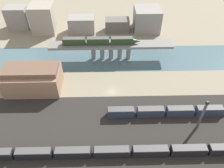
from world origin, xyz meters
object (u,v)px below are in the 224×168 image
Objects in this scene: train_yard_mid at (168,111)px; warehouse_building at (33,79)px; train_on_bridge at (101,41)px; signal_tower at (202,115)px; train_yard_near at (135,151)px.

train_yard_mid is 2.08× the size of warehouse_building.
train_on_bridge is at bearing 124.40° from train_yard_mid.
signal_tower is at bearing -19.24° from warehouse_building.
train_on_bridge reaches higher than train_yard_near.
train_yard_near is (12.57, -58.57, -9.28)m from train_on_bridge.
train_yard_near is at bearing -39.07° from warehouse_building.
train_on_bridge is at bearing 102.11° from train_yard_near.
warehouse_building is at bearing -142.86° from train_on_bridge.
train_yard_mid is 13.30m from signal_tower.
train_yard_mid is 61.42m from warehouse_building.
warehouse_building is at bearing 140.93° from train_yard_near.
signal_tower is (69.06, -24.10, 1.41)m from warehouse_building.
signal_tower reaches higher than warehouse_building.
train_on_bridge is at bearing 128.87° from signal_tower.
train_yard_mid is 3.48× the size of signal_tower.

